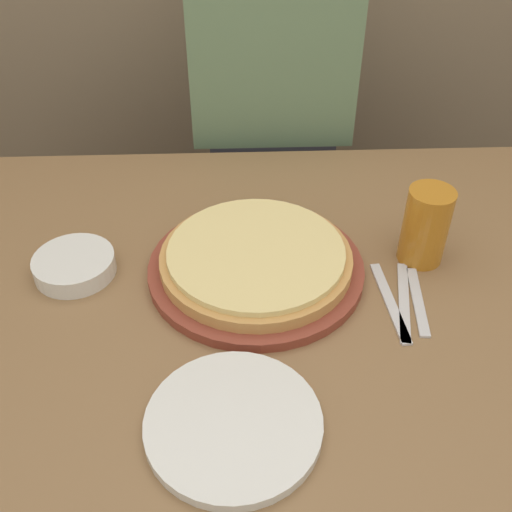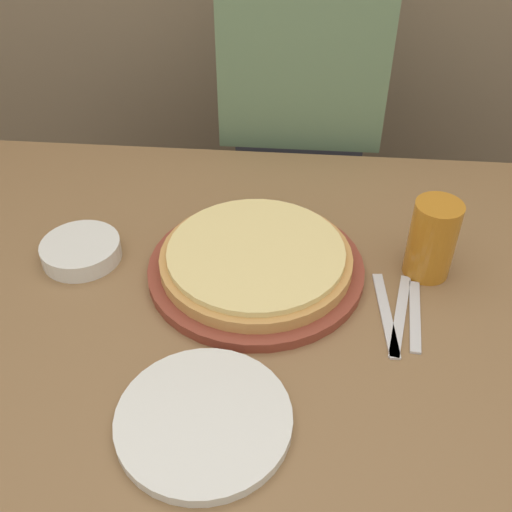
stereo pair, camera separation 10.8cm
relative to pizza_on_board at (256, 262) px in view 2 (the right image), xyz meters
name	(u,v)px [view 2 (the right image)]	position (x,y,z in m)	size (l,w,h in m)	color
ground_plane	(268,501)	(0.03, -0.04, -0.79)	(12.00, 12.00, 0.00)	#473828
dining_table	(270,414)	(0.03, -0.04, -0.41)	(1.48, 0.98, 0.76)	olive
pizza_on_board	(256,262)	(0.00, 0.00, 0.00)	(0.40, 0.40, 0.06)	brown
beer_glass	(433,236)	(0.32, 0.03, 0.06)	(0.09, 0.09, 0.15)	#B7701E
dinner_plate	(204,419)	(-0.05, -0.34, -0.02)	(0.26, 0.26, 0.02)	silver
side_bowl	(81,251)	(-0.34, 0.01, -0.01)	(0.15, 0.15, 0.04)	silver
fork	(386,314)	(0.23, -0.09, -0.02)	(0.03, 0.20, 0.00)	silver
dinner_knife	(400,315)	(0.26, -0.09, -0.02)	(0.06, 0.20, 0.00)	silver
spoon	(415,316)	(0.28, -0.09, -0.02)	(0.04, 0.17, 0.00)	silver
diner_person	(299,152)	(0.06, 0.61, -0.11)	(0.40, 0.21, 1.37)	#33333D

